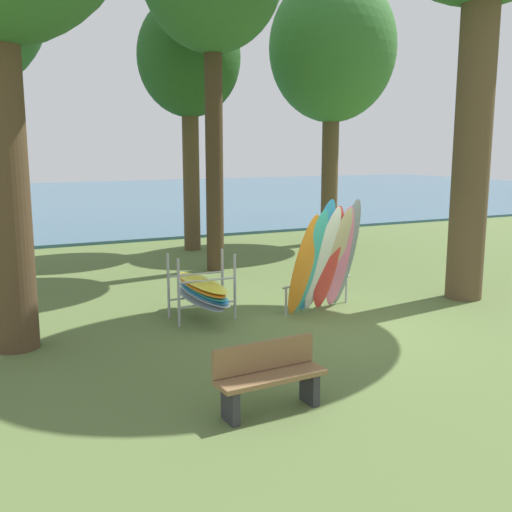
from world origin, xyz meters
The scene contains 7 objects.
ground_plane centered at (0.00, 0.00, 0.00)m, with size 80.00×80.00×0.00m, color #566B38.
lake_water centered at (0.00, 29.19, 0.05)m, with size 80.00×36.00×0.10m, color #38607A.
tree_mid_behind centered at (5.07, 8.23, 6.25)m, with size 4.07×4.07×8.66m.
tree_far_left_back centered at (0.47, 8.95, 5.74)m, with size 3.10×3.10×7.64m.
leaning_board_pile centered at (0.29, 0.89, 1.06)m, with size 1.84×1.09×2.27m.
board_storage_rack centered at (-2.04, 1.50, 0.55)m, with size 1.15×2.12×1.25m.
park_bench centered at (-2.75, -2.65, 0.45)m, with size 1.42×0.49×0.85m.
Camera 1 is at (-5.94, -8.87, 3.20)m, focal length 42.41 mm.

